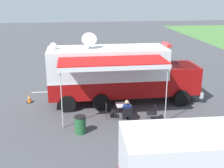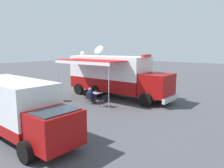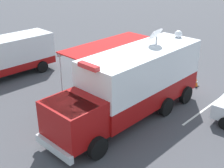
{
  "view_description": "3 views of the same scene",
  "coord_description": "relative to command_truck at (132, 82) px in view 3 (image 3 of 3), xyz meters",
  "views": [
    {
      "loc": [
        17.24,
        -2.03,
        6.8
      ],
      "look_at": [
        0.7,
        0.19,
        1.42
      ],
      "focal_mm": 46.6,
      "sensor_mm": 36.0,
      "label": 1
    },
    {
      "loc": [
        14.8,
        12.04,
        4.2
      ],
      "look_at": [
        0.55,
        0.8,
        1.21
      ],
      "focal_mm": 35.09,
      "sensor_mm": 36.0,
      "label": 2
    },
    {
      "loc": [
        -8.73,
        11.37,
        8.05
      ],
      "look_at": [
        1.26,
        0.97,
        1.52
      ],
      "focal_mm": 47.48,
      "sensor_mm": 36.0,
      "label": 3
    }
  ],
  "objects": [
    {
      "name": "lot_stripe",
      "position": [
        -2.52,
        -3.43,
        -1.94
      ],
      "size": [
        0.12,
        4.8,
        0.01
      ],
      "primitive_type": "cube",
      "rotation": [
        0.0,
        0.0,
        -0.0
      ],
      "color": "silver",
      "rests_on": "ground"
    },
    {
      "name": "folding_table",
      "position": [
        2.33,
        -0.15,
        -1.27
      ],
      "size": [
        0.8,
        0.8,
        0.73
      ],
      "color": "silver",
      "rests_on": "ground"
    },
    {
      "name": "folding_chair_at_table",
      "position": [
        3.13,
        -0.07,
        -1.43
      ],
      "size": [
        0.48,
        0.48,
        0.87
      ],
      "color": "black",
      "rests_on": "ground"
    },
    {
      "name": "folding_chair_beside_table",
      "position": [
        2.45,
        -1.0,
        -1.43
      ],
      "size": [
        0.48,
        0.48,
        0.87
      ],
      "color": "black",
      "rests_on": "ground"
    },
    {
      "name": "water_bottle",
      "position": [
        2.47,
        0.0,
        -1.11
      ],
      "size": [
        0.07,
        0.07,
        0.22
      ],
      "color": "#4C99D8",
      "rests_on": "folding_table"
    },
    {
      "name": "folding_chair_spare_by_truck",
      "position": [
        3.03,
        1.4,
        -1.43
      ],
      "size": [
        0.51,
        0.51,
        0.87
      ],
      "color": "black",
      "rests_on": "ground"
    },
    {
      "name": "trash_bin",
      "position": [
        4.01,
        -2.6,
        -1.49
      ],
      "size": [
        0.57,
        0.57,
        0.91
      ],
      "color": "#235B33",
      "rests_on": "ground"
    },
    {
      "name": "seated_responder",
      "position": [
        2.94,
        -0.07,
        -1.29
      ],
      "size": [
        0.66,
        0.55,
        1.25
      ],
      "color": "navy",
      "rests_on": "ground"
    },
    {
      "name": "traffic_cone",
      "position": [
        -0.62,
        -5.7,
        -1.66
      ],
      "size": [
        0.36,
        0.36,
        0.58
      ],
      "color": "black",
      "rests_on": "ground"
    },
    {
      "name": "support_truck",
      "position": [
        9.72,
        1.7,
        -0.56
      ],
      "size": [
        2.53,
        6.87,
        2.7
      ],
      "color": "white",
      "rests_on": "ground"
    },
    {
      "name": "ground_plane",
      "position": [
        -0.03,
        -0.75,
        -1.94
      ],
      "size": [
        100.0,
        100.0,
        0.0
      ],
      "primitive_type": "plane",
      "color": "#47474C"
    },
    {
      "name": "command_truck",
      "position": [
        0.0,
        0.0,
        0.0
      ],
      "size": [
        4.85,
        9.49,
        4.53
      ],
      "color": "#9E0F0F",
      "rests_on": "ground"
    }
  ]
}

